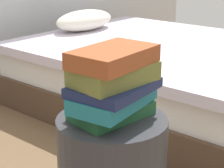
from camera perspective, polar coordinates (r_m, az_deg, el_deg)
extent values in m
cube|color=#4C3828|center=(2.89, 7.83, -1.18)|extent=(1.54, 2.03, 0.22)
cube|color=white|center=(2.83, 8.01, 2.63)|extent=(1.48, 1.95, 0.18)
cube|color=silver|center=(2.80, 8.12, 4.98)|extent=(1.57, 1.99, 0.06)
ellipsoid|color=silver|center=(3.26, -3.91, 9.04)|extent=(0.57, 0.29, 0.16)
cube|color=#1E512D|center=(1.34, -0.05, -3.84)|extent=(0.28, 0.19, 0.05)
cube|color=#1E727F|center=(1.31, 0.28, -2.12)|extent=(0.31, 0.21, 0.05)
cube|color=#19234C|center=(1.29, 0.35, -0.49)|extent=(0.30, 0.23, 0.03)
cube|color=olive|center=(1.27, 0.40, 1.50)|extent=(0.28, 0.18, 0.06)
cube|color=#994723|center=(1.25, 0.21, 3.90)|extent=(0.29, 0.19, 0.05)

